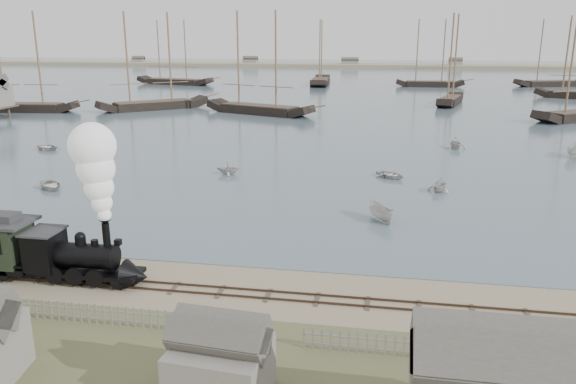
# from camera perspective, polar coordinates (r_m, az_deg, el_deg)

# --- Properties ---
(ground) EXTENTS (600.00, 600.00, 0.00)m
(ground) POSITION_cam_1_polar(r_m,az_deg,el_deg) (36.86, -4.46, -8.89)
(ground) COLOR #99906D
(ground) RESTS_ON ground
(harbor_water) EXTENTS (600.00, 336.00, 0.06)m
(harbor_water) POSITION_cam_1_polar(r_m,az_deg,el_deg) (203.18, 7.61, 11.23)
(harbor_water) COLOR #4A606A
(harbor_water) RESTS_ON ground
(rail_track) EXTENTS (120.00, 1.80, 0.16)m
(rail_track) POSITION_cam_1_polar(r_m,az_deg,el_deg) (35.09, -5.28, -10.16)
(rail_track) COLOR #3E2D21
(rail_track) RESTS_ON ground
(picket_fence_west) EXTENTS (19.00, 0.10, 1.20)m
(picket_fence_west) POSITION_cam_1_polar(r_m,az_deg,el_deg) (33.27, -18.76, -12.60)
(picket_fence_west) COLOR slate
(picket_fence_west) RESTS_ON ground
(picket_fence_east) EXTENTS (15.00, 0.10, 1.20)m
(picket_fence_east) POSITION_cam_1_polar(r_m,az_deg,el_deg) (29.51, 16.80, -16.28)
(picket_fence_east) COLOR slate
(picket_fence_east) RESTS_ON ground
(far_spit) EXTENTS (500.00, 20.00, 1.80)m
(far_spit) POSITION_cam_1_polar(r_m,az_deg,el_deg) (282.97, 8.36, 12.41)
(far_spit) COLOR tan
(far_spit) RESTS_ON ground
(locomotive) EXTENTS (7.93, 2.96, 9.89)m
(locomotive) POSITION_cam_1_polar(r_m,az_deg,el_deg) (36.75, -19.22, -2.22)
(locomotive) COLOR black
(locomotive) RESTS_ON ground
(rowboat_0) EXTENTS (4.48, 4.58, 0.78)m
(rowboat_0) POSITION_cam_1_polar(r_m,az_deg,el_deg) (62.45, -23.01, 0.65)
(rowboat_0) COLOR #B9B7B0
(rowboat_0) RESTS_ON harbor_water
(rowboat_1) EXTENTS (2.57, 2.88, 1.38)m
(rowboat_1) POSITION_cam_1_polar(r_m,az_deg,el_deg) (63.84, -6.09, 2.42)
(rowboat_1) COLOR #B9B7B0
(rowboat_1) RESTS_ON harbor_water
(rowboat_2) EXTENTS (3.67, 3.10, 1.37)m
(rowboat_2) POSITION_cam_1_polar(r_m,az_deg,el_deg) (48.28, 9.30, -2.08)
(rowboat_2) COLOR #B9B7B0
(rowboat_2) RESTS_ON harbor_water
(rowboat_3) EXTENTS (4.06, 4.23, 0.71)m
(rowboat_3) POSITION_cam_1_polar(r_m,az_deg,el_deg) (62.95, 10.37, 1.74)
(rowboat_3) COLOR #B9B7B0
(rowboat_3) RESTS_ON harbor_water
(rowboat_4) EXTENTS (3.49, 3.38, 1.41)m
(rowboat_4) POSITION_cam_1_polar(r_m,az_deg,el_deg) (58.44, 15.15, 0.72)
(rowboat_4) COLOR #B9B7B0
(rowboat_4) RESTS_ON harbor_water
(rowboat_5) EXTENTS (4.40, 3.30, 1.60)m
(rowboat_5) POSITION_cam_1_polar(r_m,az_deg,el_deg) (81.47, 27.05, 3.75)
(rowboat_5) COLOR #B9B7B0
(rowboat_5) RESTS_ON harbor_water
(rowboat_6) EXTENTS (3.85, 4.42, 0.76)m
(rowboat_6) POSITION_cam_1_polar(r_m,az_deg,el_deg) (84.35, -23.39, 4.24)
(rowboat_6) COLOR #B9B7B0
(rowboat_6) RESTS_ON harbor_water
(rowboat_7) EXTENTS (3.84, 3.56, 1.66)m
(rowboat_7) POSITION_cam_1_polar(r_m,az_deg,el_deg) (81.45, 16.66, 4.83)
(rowboat_7) COLOR #B9B7B0
(rowboat_7) RESTS_ON harbor_water
(schooner_0) EXTENTS (21.29, 7.09, 20.00)m
(schooner_0) POSITION_cam_1_polar(r_m,az_deg,el_deg) (127.63, -25.50, 11.84)
(schooner_0) COLOR black
(schooner_0) RESTS_ON harbor_water
(schooner_1) EXTENTS (21.25, 19.40, 20.00)m
(schooner_1) POSITION_cam_1_polar(r_m,az_deg,el_deg) (122.96, -13.75, 12.80)
(schooner_1) COLOR black
(schooner_1) RESTS_ON harbor_water
(schooner_2) EXTENTS (23.73, 13.81, 20.00)m
(schooner_2) POSITION_cam_1_polar(r_m,az_deg,el_deg) (112.78, -3.01, 12.99)
(schooner_2) COLOR black
(schooner_2) RESTS_ON harbor_water
(schooner_3) EXTENTS (8.24, 17.63, 20.00)m
(schooner_3) POSITION_cam_1_polar(r_m,az_deg,el_deg) (133.13, 16.45, 12.80)
(schooner_3) COLOR black
(schooner_3) RESTS_ON harbor_water
(schooner_6) EXTENTS (26.46, 11.38, 20.00)m
(schooner_6) POSITION_cam_1_polar(r_m,az_deg,el_deg) (185.68, -11.58, 13.75)
(schooner_6) COLOR black
(schooner_6) RESTS_ON harbor_water
(schooner_7) EXTENTS (7.18, 25.39, 20.00)m
(schooner_7) POSITION_cam_1_polar(r_m,az_deg,el_deg) (181.58, 3.36, 13.99)
(schooner_7) COLOR black
(schooner_7) RESTS_ON harbor_water
(schooner_8) EXTENTS (20.25, 5.29, 20.00)m
(schooner_8) POSITION_cam_1_polar(r_m,az_deg,el_deg) (178.48, 14.40, 13.52)
(schooner_8) COLOR black
(schooner_8) RESTS_ON harbor_water
(schooner_9) EXTENTS (23.36, 12.20, 20.00)m
(schooner_9) POSITION_cam_1_polar(r_m,az_deg,el_deg) (192.58, 25.48, 12.64)
(schooner_9) COLOR black
(schooner_9) RESTS_ON harbor_water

